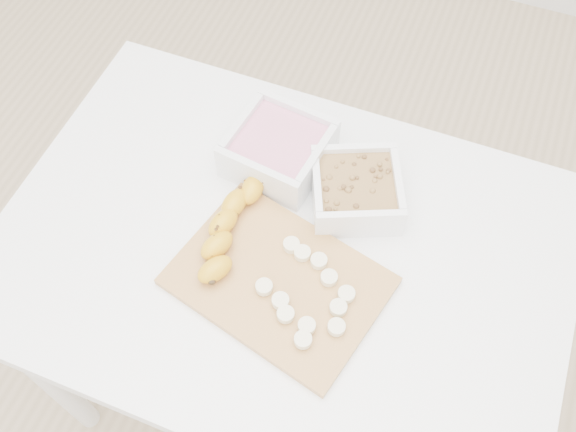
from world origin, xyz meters
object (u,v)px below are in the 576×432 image
(table, at_px, (282,272))
(bowl_yogurt, at_px, (279,148))
(bowl_granola, at_px, (356,190))
(banana, at_px, (229,229))
(cutting_board, at_px, (278,281))

(table, height_order, bowl_yogurt, bowl_yogurt)
(table, bearing_deg, bowl_yogurt, 113.35)
(bowl_granola, relative_size, banana, 0.91)
(bowl_yogurt, bearing_deg, bowl_granola, -11.64)
(bowl_granola, xyz_separation_m, cutting_board, (-0.07, -0.20, -0.03))
(banana, bearing_deg, cutting_board, -14.02)
(cutting_board, bearing_deg, banana, 156.21)
(bowl_yogurt, distance_m, banana, 0.19)
(table, distance_m, bowl_yogurt, 0.23)
(bowl_granola, relative_size, cutting_board, 0.60)
(bowl_granola, bearing_deg, bowl_yogurt, 168.36)
(bowl_yogurt, xyz_separation_m, cutting_board, (0.09, -0.24, -0.03))
(table, bearing_deg, bowl_granola, 57.48)
(bowl_yogurt, height_order, bowl_granola, bowl_yogurt)
(table, height_order, banana, banana)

